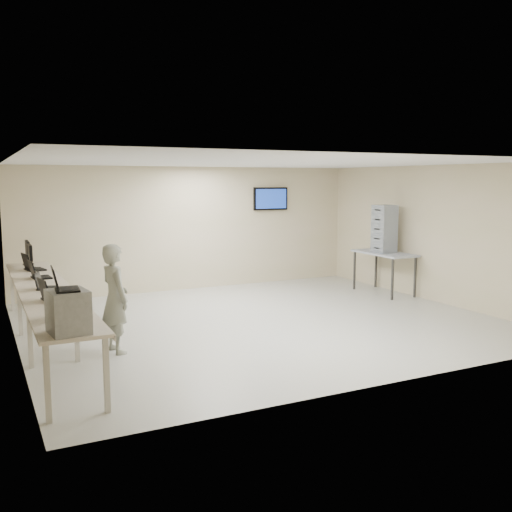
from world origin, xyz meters
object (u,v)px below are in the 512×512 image
workbench (46,293)px  side_table (384,256)px  soldier (115,298)px  equipment_box (68,312)px

workbench → side_table: size_ratio=3.93×
soldier → side_table: size_ratio=1.04×
equipment_box → workbench: bearing=82.4°
equipment_box → side_table: 8.20m
equipment_box → soldier: size_ratio=0.29×
side_table → workbench: bearing=-171.4°
equipment_box → side_table: equipment_box is taller
side_table → soldier: bearing=-164.3°
workbench → equipment_box: equipment_box is taller
workbench → equipment_box: (-0.06, -2.75, 0.30)m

